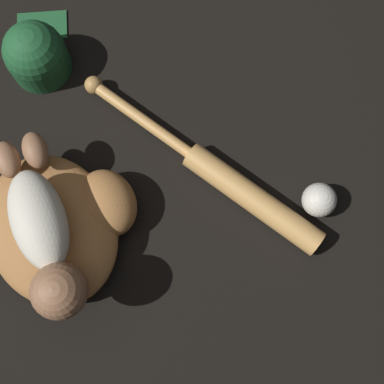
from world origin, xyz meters
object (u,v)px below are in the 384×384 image
at_px(baby_figure, 43,235).
at_px(baseball, 319,200).
at_px(baseball_cap, 36,54).
at_px(baseball_bat, 229,181).
at_px(baseball_glove, 61,224).

height_order(baby_figure, baseball, baby_figure).
xyz_separation_m(baseball, baseball_cap, (-0.35, -0.57, 0.02)).
bearing_deg(baseball, baseball_bat, -106.55).
xyz_separation_m(baseball_glove, baseball_bat, (-0.07, 0.34, -0.02)).
bearing_deg(baseball_cap, baseball, 58.22).
height_order(baby_figure, baseball_cap, baby_figure).
relative_size(baseball_glove, baseball_cap, 1.90).
height_order(baseball_bat, baseball_cap, baseball_cap).
bearing_deg(baseball_cap, baseball_glove, 7.65).
bearing_deg(baseball_bat, baseball_cap, -127.50).
bearing_deg(baseball_cap, baseball_bat, 52.50).
relative_size(baseball_glove, baby_figure, 1.06).
distance_m(baby_figure, baseball_cap, 0.42).
height_order(baseball, baseball_cap, baseball_cap).
height_order(baseball_glove, baseball_bat, baseball_glove).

